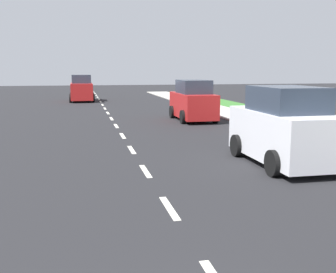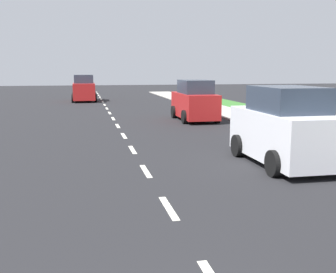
{
  "view_description": "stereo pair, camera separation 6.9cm",
  "coord_description": "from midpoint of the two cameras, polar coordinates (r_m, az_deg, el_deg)",
  "views": [
    {
      "loc": [
        -1.63,
        -1.83,
        2.68
      ],
      "look_at": [
        0.38,
        7.62,
        1.1
      ],
      "focal_mm": 44.07,
      "sensor_mm": 36.0,
      "label": 1
    },
    {
      "loc": [
        -1.56,
        -1.85,
        2.68
      ],
      "look_at": [
        0.38,
        7.62,
        1.1
      ],
      "focal_mm": 44.07,
      "sensor_mm": 36.0,
      "label": 2
    }
  ],
  "objects": [
    {
      "name": "car_oncoming_third",
      "position": [
        35.6,
        -11.91,
        6.45
      ],
      "size": [
        2.02,
        4.18,
        2.22
      ],
      "color": "red",
      "rests_on": "ground"
    },
    {
      "name": "car_parked_curbside",
      "position": [
        12.08,
        15.6,
        1.08
      ],
      "size": [
        2.01,
        4.04,
        2.21
      ],
      "color": "silver",
      "rests_on": "ground"
    },
    {
      "name": "lane_center_line",
      "position": [
        27.22,
        -8.61,
        3.55
      ],
      "size": [
        0.14,
        46.4,
        0.01
      ],
      "color": "silver",
      "rests_on": "ground"
    },
    {
      "name": "car_parked_far",
      "position": [
        21.8,
        3.38,
        4.82
      ],
      "size": [
        1.9,
        4.01,
        2.13
      ],
      "color": "red",
      "rests_on": "ground"
    },
    {
      "name": "ground_plane",
      "position": [
        23.05,
        -7.97,
        2.53
      ],
      "size": [
        96.0,
        96.0,
        0.0
      ],
      "primitive_type": "plane",
      "color": "black"
    }
  ]
}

